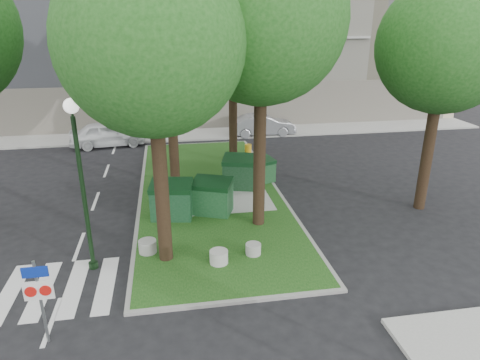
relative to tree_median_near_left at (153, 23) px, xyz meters
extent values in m
plane|color=black|center=(1.41, -2.56, -7.32)|extent=(120.00, 120.00, 0.00)
cube|color=#153E11|center=(1.91, 5.44, -7.26)|extent=(6.00, 16.00, 0.12)
cube|color=gray|center=(1.91, 5.44, -7.27)|extent=(6.30, 16.30, 0.10)
cube|color=#999993|center=(1.41, 15.94, -7.26)|extent=(42.00, 3.00, 0.12)
cube|color=silver|center=(-2.34, -1.06, -7.31)|extent=(5.00, 3.00, 0.01)
cube|color=#C1B291|center=(1.41, 23.44, 0.68)|extent=(41.00, 12.00, 16.00)
cylinder|color=black|center=(-0.09, -0.06, -4.24)|extent=(0.44, 0.44, 6.16)
sphere|color=#184B14|center=(-0.09, -0.06, -0.50)|extent=(5.20, 5.20, 5.20)
cylinder|color=black|center=(3.41, 1.94, -3.96)|extent=(0.44, 0.44, 6.72)
sphere|color=#184B14|center=(3.41, 1.94, 0.12)|extent=(5.60, 5.60, 5.60)
cylinder|color=black|center=(0.41, 6.44, -4.38)|extent=(0.44, 0.44, 5.88)
sphere|color=#184B14|center=(0.41, 6.44, -0.81)|extent=(4.80, 4.80, 4.80)
cylinder|color=black|center=(3.61, 9.44, -3.82)|extent=(0.44, 0.44, 7.00)
sphere|color=#184B14|center=(3.61, 9.44, 0.43)|extent=(5.80, 5.80, 5.80)
cylinder|color=black|center=(10.41, 2.44, -4.38)|extent=(0.44, 0.44, 5.88)
sphere|color=#184B14|center=(10.41, 2.44, -0.81)|extent=(5.00, 5.00, 5.00)
cube|color=#0F371B|center=(0.19, 3.04, -6.59)|extent=(1.70, 1.29, 1.21)
cube|color=black|center=(0.19, 3.04, -5.88)|extent=(1.76, 1.37, 0.35)
cube|color=#12401D|center=(1.79, 3.18, -6.61)|extent=(1.76, 1.50, 1.17)
cube|color=black|center=(1.79, 3.18, -5.93)|extent=(1.83, 1.58, 0.34)
cube|color=black|center=(3.39, 5.69, -6.58)|extent=(1.82, 1.47, 1.24)
cube|color=black|center=(3.39, 5.69, -5.85)|extent=(1.89, 1.56, 0.36)
cube|color=#133F1B|center=(4.41, 6.24, -6.71)|extent=(1.47, 1.26, 0.97)
cube|color=black|center=(4.41, 6.24, -6.15)|extent=(1.53, 1.33, 0.28)
cylinder|color=#9B9C97|center=(-0.69, 0.43, -6.98)|extent=(0.59, 0.59, 0.42)
cylinder|color=#9C9B97|center=(2.76, -0.29, -7.01)|extent=(0.51, 0.51, 0.37)
cylinder|color=#ADABA7|center=(1.57, -0.64, -6.99)|extent=(0.59, 0.59, 0.42)
cylinder|color=#C59017|center=(4.61, 10.39, -6.87)|extent=(0.38, 0.38, 0.66)
cylinder|color=black|center=(-2.38, -0.06, -4.87)|extent=(0.14, 0.14, 4.89)
cylinder|color=black|center=(-2.38, -0.06, -7.22)|extent=(0.29, 0.29, 0.20)
sphere|color=white|center=(-2.38, -0.06, -2.14)|extent=(0.43, 0.43, 0.43)
cylinder|color=slate|center=(-2.99, -3.33, -6.18)|extent=(0.07, 0.07, 2.27)
cube|color=navy|center=(-2.99, -3.33, -5.32)|extent=(0.59, 0.04, 0.27)
cube|color=white|center=(-2.99, -3.33, -5.82)|extent=(0.68, 0.04, 0.50)
cylinder|color=red|center=(-3.15, -3.33, -5.82)|extent=(0.27, 0.03, 0.27)
cylinder|color=red|center=(-2.82, -3.33, -5.82)|extent=(0.27, 0.03, 0.27)
imported|color=white|center=(-3.49, 14.20, -6.55)|extent=(4.68, 2.33, 1.53)
imported|color=#97999F|center=(6.49, 15.13, -6.60)|extent=(4.36, 1.57, 1.43)
camera|label=1|loc=(0.23, -12.43, 0.13)|focal=32.00mm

